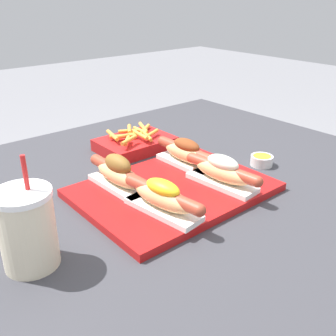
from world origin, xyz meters
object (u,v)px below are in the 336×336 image
Objects in this scene: hot_dog_1 at (222,172)px; drink_cup at (27,229)px; hot_dog_3 at (187,153)px; hot_dog_2 at (119,174)px; fries_basket at (135,143)px; serving_tray at (173,190)px; sauce_bowl at (262,160)px; hot_dog_0 at (163,197)px.

hot_dog_1 is 0.45m from drink_cup.
hot_dog_1 is 0.14m from hot_dog_3.
fries_basket is at bearing 46.96° from hot_dog_2.
hot_dog_1 is at bearing -36.46° from hot_dog_2.
serving_tray is 0.12m from hot_dog_1.
serving_tray is at bearing -146.18° from hot_dog_3.
drink_cup is at bearing -144.38° from fries_basket.
hot_dog_3 is 0.22m from fries_basket.
serving_tray is at bearing -108.30° from fries_basket.
sauce_bowl reaches higher than serving_tray.
fries_basket is (0.00, 0.35, -0.03)m from hot_dog_1.
hot_dog_0 reaches higher than serving_tray.
serving_tray is 0.30m from fries_basket.
fries_basket is (-0.19, 0.32, 0.00)m from sauce_bowl.
drink_cup is at bearing -179.34° from sauce_bowl.
serving_tray is 0.13m from hot_dog_0.
hot_dog_0 is 1.06× the size of drink_cup.
hot_dog_2 is 0.41m from sauce_bowl.
hot_dog_1 is at bearing -90.42° from fries_basket.
hot_dog_0 is at bearing -86.54° from hot_dog_2.
hot_dog_3 is at bearing 84.46° from hot_dog_1.
hot_dog_2 is 0.21m from hot_dog_3.
hot_dog_0 reaches higher than sauce_bowl.
drink_cup is at bearing 176.55° from hot_dog_1.
hot_dog_2 reaches higher than hot_dog_3.
hot_dog_2 is at bearing 24.11° from drink_cup.
hot_dog_2 is at bearing 143.36° from serving_tray.
hot_dog_0 is at bearing -141.47° from serving_tray.
hot_dog_2 is (-0.19, 0.14, 0.00)m from hot_dog_1.
fries_basket is at bearing 92.87° from hot_dog_3.
hot_dog_3 is at bearing 150.80° from sauce_bowl.
hot_dog_0 is 3.56× the size of sauce_bowl.
sauce_bowl is (0.39, -0.11, -0.04)m from hot_dog_2.
hot_dog_3 is at bearing 33.82° from serving_tray.
hot_dog_1 is at bearing -95.54° from hot_dog_3.
hot_dog_3 is 3.58× the size of sauce_bowl.
hot_dog_3 is 0.21m from sauce_bowl.
fries_basket is (0.19, 0.36, -0.03)m from hot_dog_0.
hot_dog_0 is 1.00× the size of fries_basket.
hot_dog_1 reaches higher than serving_tray.
hot_dog_0 is 0.39m from sauce_bowl.
fries_basket reaches higher than serving_tray.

